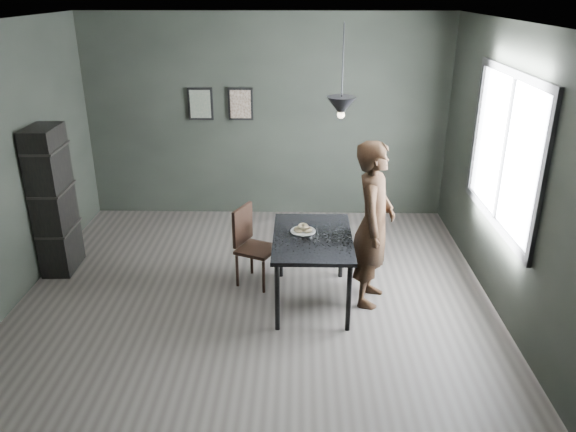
{
  "coord_description": "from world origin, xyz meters",
  "views": [
    {
      "loc": [
        0.46,
        -5.17,
        3.11
      ],
      "look_at": [
        0.35,
        0.05,
        0.95
      ],
      "focal_mm": 35.0,
      "sensor_mm": 36.0,
      "label": 1
    }
  ],
  "objects_px": {
    "wood_chair": "(250,241)",
    "pendant_lamp": "(341,106)",
    "white_plate": "(303,232)",
    "woman": "(373,224)",
    "cafe_table": "(312,243)",
    "shelf_unit": "(53,201)"
  },
  "relations": [
    {
      "from": "woman",
      "to": "pendant_lamp",
      "type": "height_order",
      "value": "pendant_lamp"
    },
    {
      "from": "white_plate",
      "to": "cafe_table",
      "type": "bearing_deg",
      "value": -45.04
    },
    {
      "from": "shelf_unit",
      "to": "woman",
      "type": "bearing_deg",
      "value": -12.38
    },
    {
      "from": "cafe_table",
      "to": "shelf_unit",
      "type": "relative_size",
      "value": 0.71
    },
    {
      "from": "shelf_unit",
      "to": "wood_chair",
      "type": "bearing_deg",
      "value": -9.12
    },
    {
      "from": "shelf_unit",
      "to": "pendant_lamp",
      "type": "height_order",
      "value": "pendant_lamp"
    },
    {
      "from": "white_plate",
      "to": "shelf_unit",
      "type": "distance_m",
      "value": 2.89
    },
    {
      "from": "pendant_lamp",
      "to": "shelf_unit",
      "type": "bearing_deg",
      "value": 169.42
    },
    {
      "from": "white_plate",
      "to": "pendant_lamp",
      "type": "bearing_deg",
      "value": 0.68
    },
    {
      "from": "cafe_table",
      "to": "pendant_lamp",
      "type": "distance_m",
      "value": 1.41
    },
    {
      "from": "woman",
      "to": "pendant_lamp",
      "type": "bearing_deg",
      "value": 96.82
    },
    {
      "from": "wood_chair",
      "to": "shelf_unit",
      "type": "distance_m",
      "value": 2.29
    },
    {
      "from": "wood_chair",
      "to": "pendant_lamp",
      "type": "distance_m",
      "value": 1.83
    },
    {
      "from": "shelf_unit",
      "to": "pendant_lamp",
      "type": "relative_size",
      "value": 1.96
    },
    {
      "from": "cafe_table",
      "to": "wood_chair",
      "type": "distance_m",
      "value": 0.81
    },
    {
      "from": "white_plate",
      "to": "woman",
      "type": "height_order",
      "value": "woman"
    },
    {
      "from": "woman",
      "to": "cafe_table",
      "type": "bearing_deg",
      "value": 109.41
    },
    {
      "from": "woman",
      "to": "shelf_unit",
      "type": "height_order",
      "value": "woman"
    },
    {
      "from": "wood_chair",
      "to": "pendant_lamp",
      "type": "bearing_deg",
      "value": 5.38
    },
    {
      "from": "wood_chair",
      "to": "shelf_unit",
      "type": "xyz_separation_m",
      "value": [
        -2.25,
        0.28,
        0.34
      ]
    },
    {
      "from": "white_plate",
      "to": "shelf_unit",
      "type": "height_order",
      "value": "shelf_unit"
    },
    {
      "from": "white_plate",
      "to": "woman",
      "type": "distance_m",
      "value": 0.72
    }
  ]
}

